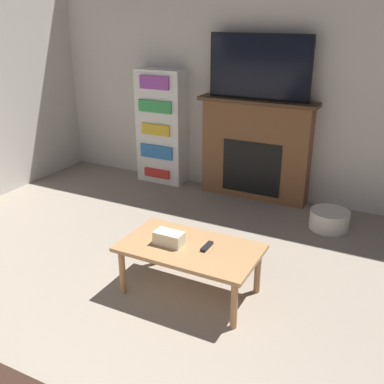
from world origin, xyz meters
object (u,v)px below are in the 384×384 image
Objects in this scene: tv at (259,67)px; bookshelf at (161,127)px; coffee_table at (190,252)px; storage_basket at (329,220)px; fireplace at (255,149)px.

tv reaches higher than bookshelf.
tv is at bearing 96.49° from coffee_table.
coffee_table is at bearing -114.43° from storage_basket.
tv is 1.45m from bookshelf.
tv reaches higher than fireplace.
coffee_table is 1.80m from storage_basket.
fireplace is 1.23m from bookshelf.
tv is 2.90× the size of storage_basket.
storage_basket is (2.19, -0.43, -0.61)m from bookshelf.
bookshelf is at bearing 125.36° from coffee_table.
storage_basket is (0.97, -0.45, -0.48)m from fireplace.
coffee_table is (0.23, -2.06, -1.13)m from tv.
tv is (0.00, -0.02, 0.91)m from fireplace.
bookshelf is (-1.22, -0.00, -0.78)m from tv.
tv is 2.36m from coffee_table.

